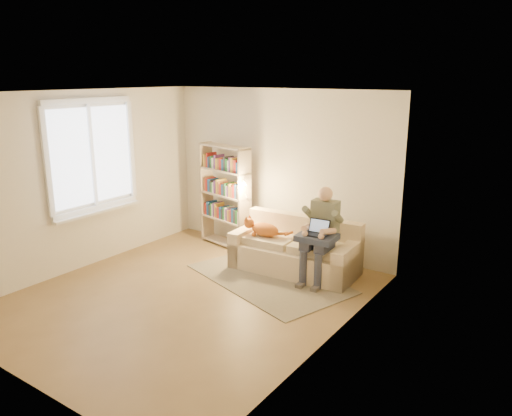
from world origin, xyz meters
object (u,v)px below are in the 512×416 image
Objects in this scene: sofa at (296,252)px; cat at (266,229)px; laptop at (315,230)px; person at (321,229)px; bookshelf at (225,191)px.

cat is at bearing -165.27° from sofa.
laptop reaches higher than cat.
person is (0.46, -0.11, 0.46)m from sofa.
person is at bearing -17.68° from sofa.
sofa is at bearing 162.32° from person.
laptop is 0.18× the size of bookshelf.
cat is 0.39× the size of bookshelf.
bookshelf reaches higher than laptop.
person is 4.31× the size of laptop.
person reaches higher than laptop.
bookshelf is (-1.99, 0.41, 0.20)m from person.
sofa is 1.70m from bookshelf.
person is 0.12m from laptop.
laptop is at bearing -9.34° from cat.
person reaches higher than sofa.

